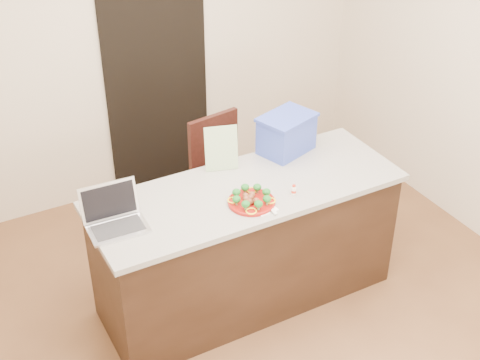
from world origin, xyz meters
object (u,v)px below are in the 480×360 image
island (246,244)px  chair (220,171)px  blue_box (286,133)px  plate (251,202)px  napkin (264,208)px  yogurt_bottle (294,190)px  laptop (114,215)px

island → chair: size_ratio=2.08×
blue_box → plate: bearing=-157.7°
napkin → blue_box: 0.74m
napkin → chair: 1.13m
plate → napkin: plate is taller
plate → yogurt_bottle: bearing=-7.5°
napkin → chair: chair is taller
plate → island: bearing=70.7°
island → laptop: (-0.88, 0.04, 0.52)m
plate → laptop: laptop is taller
napkin → blue_box: (0.49, 0.54, 0.14)m
plate → blue_box: size_ratio=0.67×
chair → yogurt_bottle: bearing=-97.8°
island → napkin: (-0.02, -0.25, 0.46)m
laptop → blue_box: bearing=13.2°
island → blue_box: blue_box is taller
napkin → blue_box: bearing=47.6°
laptop → blue_box: size_ratio=0.80×
plate → chair: (0.26, 0.96, -0.37)m
blue_box → chair: blue_box is taller
plate → chair: 1.06m
yogurt_bottle → plate: bearing=172.5°
yogurt_bottle → laptop: laptop is taller
island → blue_box: 0.82m
island → chair: chair is taller
plate → blue_box: blue_box is taller
yogurt_bottle → island: bearing=138.5°
yogurt_bottle → chair: 1.07m
napkin → laptop: (-0.86, 0.29, 0.06)m
island → chair: bearing=75.3°
blue_box → yogurt_bottle: bearing=-134.8°
plate → yogurt_bottle: size_ratio=4.44×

